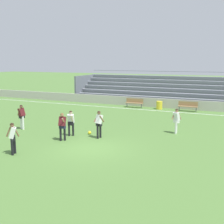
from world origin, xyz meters
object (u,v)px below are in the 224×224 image
at_px(bleacher_stand, 163,89).
at_px(trash_bin, 159,105).
at_px(player_white_pressing_high, 99,122).
at_px(player_dark_challenging, 62,124).
at_px(player_white_overlapping, 71,121).
at_px(player_dark_wide_right, 22,115).
at_px(bench_far_right, 134,102).
at_px(player_white_on_ball, 13,136).
at_px(soccer_ball, 90,133).
at_px(bench_centre_sideline, 188,105).
at_px(player_white_trailing_run, 176,119).

height_order(bleacher_stand, trash_bin, bleacher_stand).
bearing_deg(player_white_pressing_high, player_dark_challenging, -141.39).
bearing_deg(bleacher_stand, player_white_overlapping, -96.31).
bearing_deg(bleacher_stand, player_dark_wide_right, -109.84).
relative_size(bench_far_right, player_dark_wide_right, 1.05).
height_order(player_white_pressing_high, player_white_on_ball, player_white_pressing_high).
relative_size(player_dark_challenging, soccer_ball, 7.66).
relative_size(player_white_pressing_high, player_white_on_ball, 1.03).
bearing_deg(soccer_ball, bench_centre_sideline, 68.60).
bearing_deg(player_dark_wide_right, player_white_trailing_run, 17.95).
height_order(bleacher_stand, player_dark_challenging, bleacher_stand).
xyz_separation_m(bench_centre_sideline, soccer_ball, (-4.40, -11.22, -0.44)).
bearing_deg(player_white_trailing_run, player_white_overlapping, -150.80).
distance_m(bleacher_stand, bench_far_right, 4.75).
xyz_separation_m(trash_bin, player_white_on_ball, (-3.31, -16.29, 0.59)).
bearing_deg(trash_bin, player_dark_wide_right, -118.95).
xyz_separation_m(player_white_pressing_high, player_white_on_ball, (-2.62, -4.51, -0.04)).
relative_size(bench_far_right, trash_bin, 2.30).
bearing_deg(player_dark_wide_right, bench_centre_sideline, 51.95).
xyz_separation_m(bench_far_right, player_dark_wide_right, (-4.01, -11.92, 0.48)).
bearing_deg(player_dark_challenging, bench_centre_sideline, 68.60).
relative_size(player_white_trailing_run, soccer_ball, 7.44).
distance_m(bench_far_right, trash_bin, 2.59).
bearing_deg(player_dark_wide_right, player_white_pressing_high, 1.41).
distance_m(player_white_on_ball, soccer_ball, 5.40).
bearing_deg(bench_far_right, trash_bin, 0.10).
relative_size(trash_bin, player_dark_challenging, 0.47).
bearing_deg(soccer_ball, player_white_trailing_run, 26.59).
bearing_deg(player_dark_wide_right, player_white_overlapping, -1.28).
xyz_separation_m(player_white_overlapping, player_dark_wide_right, (-4.04, 0.09, 0.07)).
distance_m(player_white_trailing_run, soccer_ball, 5.73).
relative_size(bench_centre_sideline, player_white_on_ball, 1.09).
distance_m(trash_bin, player_white_overlapping, 12.30).
xyz_separation_m(player_white_trailing_run, player_dark_wide_right, (-10.01, -3.24, 0.06)).
bearing_deg(trash_bin, bench_centre_sideline, -0.09).
distance_m(bench_far_right, player_white_trailing_run, 10.56).
bearing_deg(player_white_overlapping, player_white_on_ball, -99.98).
bearing_deg(soccer_ball, player_dark_challenging, -111.38).
bearing_deg(bench_centre_sideline, soccer_ball, -111.40).
xyz_separation_m(player_dark_challenging, player_white_on_ball, (-0.89, -3.12, -0.03)).
xyz_separation_m(bleacher_stand, player_dark_challenging, (-1.67, -17.44, -0.51)).
relative_size(bench_far_right, player_white_overlapping, 1.11).
bearing_deg(bench_centre_sideline, trash_bin, 179.91).
distance_m(bleacher_stand, soccer_ball, 15.58).
height_order(bleacher_stand, player_white_pressing_high, bleacher_stand).
bearing_deg(player_dark_wide_right, player_dark_challenging, -16.53).
bearing_deg(player_dark_challenging, player_dark_wide_right, 163.47).
height_order(player_white_trailing_run, soccer_ball, player_white_trailing_run).
relative_size(trash_bin, player_white_on_ball, 0.48).
height_order(bleacher_stand, player_white_overlapping, bleacher_stand).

